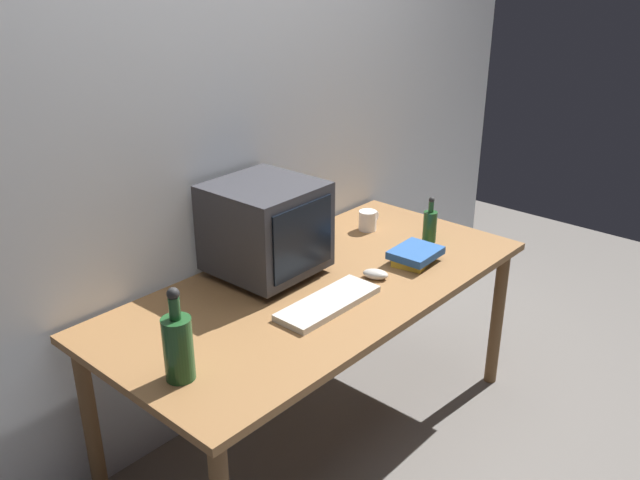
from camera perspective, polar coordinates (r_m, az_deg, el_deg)
The scene contains 11 objects.
ground_plane at distance 2.96m, azimuth 0.00°, elevation -15.99°, with size 6.00×6.00×0.00m, color slate.
back_wall at distance 2.70m, azimuth -7.64°, elevation 9.74°, with size 4.00×0.08×2.50m, color silver.
desk at distance 2.60m, azimuth 0.00°, elevation -5.12°, with size 1.76×0.83×0.71m.
crt_monitor at distance 2.57m, azimuth -4.65°, elevation 1.01°, with size 0.39×0.40×0.37m.
keyboard at distance 2.41m, azimuth 0.71°, elevation -5.36°, with size 0.42×0.15×0.02m, color beige.
computer_mouse at distance 2.61m, azimuth 4.74°, elevation -2.90°, with size 0.06×0.10×0.04m, color beige.
bottle_tall at distance 2.02m, azimuth -11.96°, elevation -8.75°, with size 0.09×0.09×0.30m.
bottle_short at distance 2.95m, azimuth 9.31°, elevation 1.27°, with size 0.06×0.06×0.20m.
book_stack at distance 2.76m, azimuth 8.11°, elevation -1.26°, with size 0.23×0.18×0.06m.
mug at distance 3.05m, azimuth 4.10°, elevation 1.69°, with size 0.12×0.08×0.09m.
metal_canister at distance 2.88m, azimuth 0.08°, elevation 1.08°, with size 0.09×0.09×0.15m, color black.
Camera 1 is at (-1.71, -1.52, 1.88)m, focal length 37.69 mm.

